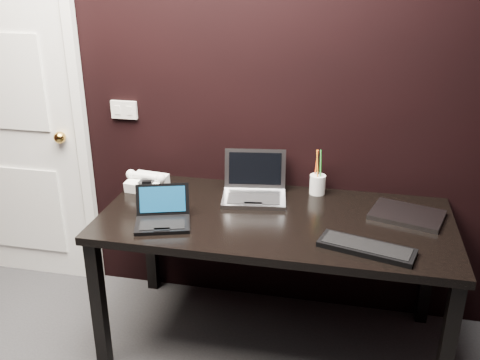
% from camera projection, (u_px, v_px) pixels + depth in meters
% --- Properties ---
extents(wall_back, '(4.00, 0.00, 4.00)m').
position_uv_depth(wall_back, '(233.00, 82.00, 2.80)').
color(wall_back, black).
rests_on(wall_back, ground).
extents(door, '(0.99, 0.10, 2.14)m').
position_uv_depth(door, '(8.00, 116.00, 3.14)').
color(door, white).
rests_on(door, ground).
extents(wall_switch, '(0.15, 0.02, 0.10)m').
position_uv_depth(wall_switch, '(124.00, 110.00, 2.98)').
color(wall_switch, silver).
rests_on(wall_switch, wall_back).
extents(desk, '(1.70, 0.80, 0.74)m').
position_uv_depth(desk, '(275.00, 231.00, 2.63)').
color(desk, black).
rests_on(desk, ground).
extents(netbook, '(0.31, 0.29, 0.16)m').
position_uv_depth(netbook, '(163.00, 217.00, 2.52)').
color(netbook, black).
rests_on(netbook, desk).
extents(silver_laptop, '(0.37, 0.34, 0.22)m').
position_uv_depth(silver_laptop, '(254.00, 190.00, 2.79)').
color(silver_laptop, '#9FA0A4').
rests_on(silver_laptop, desk).
extents(ext_keyboard, '(0.43, 0.24, 0.03)m').
position_uv_depth(ext_keyboard, '(366.00, 248.00, 2.29)').
color(ext_keyboard, black).
rests_on(ext_keyboard, desk).
extents(closed_laptop, '(0.39, 0.32, 0.02)m').
position_uv_depth(closed_laptop, '(407.00, 215.00, 2.59)').
color(closed_laptop, gray).
rests_on(closed_laptop, desk).
extents(desk_phone, '(0.24, 0.20, 0.11)m').
position_uv_depth(desk_phone, '(147.00, 182.00, 2.89)').
color(desk_phone, white).
rests_on(desk_phone, desk).
extents(mobile_phone, '(0.07, 0.06, 0.10)m').
position_uv_depth(mobile_phone, '(147.00, 193.00, 2.76)').
color(mobile_phone, black).
rests_on(mobile_phone, desk).
extents(pen_cup, '(0.08, 0.08, 0.25)m').
position_uv_depth(pen_cup, '(318.00, 184.00, 2.83)').
color(pen_cup, white).
rests_on(pen_cup, desk).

